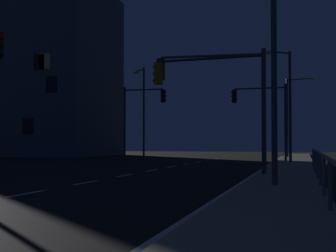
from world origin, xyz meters
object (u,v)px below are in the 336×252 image
object	(u,v)px
traffic_light_near_right	(215,85)
street_lamp_corner	(142,105)
traffic_light_mid_left	(142,109)
building_distant	(21,75)
street_lamp_far_end	(286,95)
street_lamp_median	(283,46)
street_lamp_across_street	(292,109)
traffic_light_near_left	(211,86)
traffic_light_far_center	(261,107)

from	to	relation	value
traffic_light_near_right	street_lamp_corner	size ratio (longest dim) A/B	0.66
traffic_light_mid_left	building_distant	bearing A→B (deg)	144.88
traffic_light_mid_left	traffic_light_near_right	xyz separation A→B (m)	(8.03, -14.59, -0.01)
traffic_light_near_right	street_lamp_far_end	bearing A→B (deg)	77.45
street_lamp_corner	traffic_light_mid_left	bearing A→B (deg)	-72.57
street_lamp_median	street_lamp_across_street	xyz separation A→B (m)	(-0.37, 30.74, 0.04)
traffic_light_mid_left	street_lamp_corner	xyz separation A→B (m)	(-2.01, 6.41, 0.82)
traffic_light_near_left	traffic_light_far_center	size ratio (longest dim) A/B	0.94
street_lamp_corner	street_lamp_across_street	world-z (taller)	street_lamp_corner
traffic_light_mid_left	traffic_light_far_center	distance (m)	8.88
building_distant	traffic_light_near_left	bearing A→B (deg)	-47.18
building_distant	traffic_light_mid_left	bearing A→B (deg)	-35.12
traffic_light_far_center	street_lamp_far_end	bearing A→B (deg)	-57.31
street_lamp_median	street_lamp_corner	xyz separation A→B (m)	(-13.15, 26.82, 0.35)
street_lamp_median	traffic_light_near_right	bearing A→B (deg)	118.06
traffic_light_near_right	street_lamp_median	xyz separation A→B (m)	(3.10, -5.82, 0.47)
traffic_light_far_center	building_distant	bearing A→B (deg)	155.00
traffic_light_near_right	traffic_light_far_center	xyz separation A→B (m)	(0.85, 14.67, 0.00)
street_lamp_far_end	street_lamp_median	bearing A→B (deg)	-88.51
traffic_light_near_left	traffic_light_far_center	bearing A→B (deg)	86.76
traffic_light_near_right	street_lamp_corner	bearing A→B (deg)	115.56
traffic_light_mid_left	building_distant	size ratio (longest dim) A/B	0.30
traffic_light_far_center	street_lamp_across_street	bearing A→B (deg)	79.55
traffic_light_near_left	building_distant	bearing A→B (deg)	132.82
street_lamp_across_street	street_lamp_far_end	world-z (taller)	street_lamp_far_end
traffic_light_near_right	street_lamp_far_end	xyz separation A→B (m)	(2.64, 11.87, 0.58)
traffic_light_near_left	building_distant	xyz separation A→B (m)	(-25.82, 27.86, 4.99)
traffic_light_near_left	street_lamp_across_street	bearing A→B (deg)	83.85
traffic_light_near_right	traffic_light_far_center	distance (m)	14.70
traffic_light_near_right	street_lamp_across_street	distance (m)	25.07
building_distant	street_lamp_median	bearing A→B (deg)	-48.69
building_distant	traffic_light_near_right	bearing A→B (deg)	-46.38
traffic_light_near_left	street_lamp_median	xyz separation A→B (m)	(3.13, -5.07, 0.63)
street_lamp_far_end	building_distant	xyz separation A→B (m)	(-28.48, 15.24, 4.26)
traffic_light_near_left	traffic_light_far_center	distance (m)	15.44
traffic_light_near_left	traffic_light_near_right	world-z (taller)	traffic_light_near_right
street_lamp_across_street	building_distant	xyz separation A→B (m)	(-28.58, 2.20, 4.32)
street_lamp_across_street	street_lamp_median	bearing A→B (deg)	-89.32
traffic_light_mid_left	street_lamp_median	xyz separation A→B (m)	(11.13, -20.41, 0.47)
traffic_light_mid_left	street_lamp_far_end	world-z (taller)	street_lamp_far_end
street_lamp_corner	building_distant	bearing A→B (deg)	158.85
traffic_light_near_left	traffic_light_mid_left	bearing A→B (deg)	117.56
traffic_light_mid_left	traffic_light_near_right	world-z (taller)	traffic_light_mid_left
traffic_light_far_center	street_lamp_corner	xyz separation A→B (m)	(-10.89, 6.33, 0.82)
traffic_light_mid_left	traffic_light_far_center	xyz separation A→B (m)	(8.88, 0.08, -0.00)
building_distant	street_lamp_corner	bearing A→B (deg)	-21.15
traffic_light_mid_left	building_distant	xyz separation A→B (m)	(-17.81, 12.53, 4.83)
traffic_light_near_right	building_distant	world-z (taller)	building_distant
street_lamp_far_end	building_distant	distance (m)	32.59
street_lamp_median	traffic_light_far_center	bearing A→B (deg)	96.28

